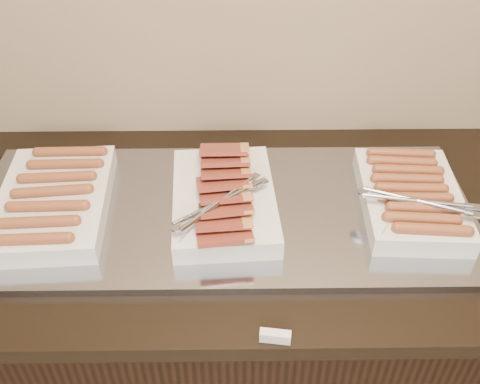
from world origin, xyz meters
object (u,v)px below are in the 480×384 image
counter (236,325)px  dish_right (411,197)px  dish_center (224,199)px  warming_tray (223,211)px  dish_left (54,200)px

counter → dish_right: size_ratio=5.89×
counter → dish_right: 0.65m
counter → dish_center: 0.50m
warming_tray → dish_left: dish_left is taller
dish_center → dish_right: (0.44, -0.00, 0.00)m
dish_left → dish_right: dish_right is taller
counter → warming_tray: size_ratio=1.72×
warming_tray → dish_left: 0.40m
warming_tray → dish_center: dish_center is taller
warming_tray → dish_right: size_ratio=3.43×
counter → dish_left: bearing=180.0°
counter → warming_tray: 0.46m
dish_right → dish_left: bearing=-177.5°
counter → dish_left: (-0.43, 0.00, 0.50)m
warming_tray → dish_center: bearing=-51.0°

